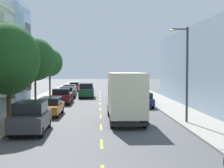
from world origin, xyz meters
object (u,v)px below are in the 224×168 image
object	(u,v)px
parked_hatchback_navy	(144,100)
parked_hatchback_red	(74,87)
parked_sedan_champagne	(124,87)
parked_wagon_black	(67,92)
street_lamp	(185,67)
parked_wagon_orange	(50,106)
parked_pickup_burgundy	(62,96)
street_tree_third	(35,59)
parked_hatchback_silver	(137,95)
delivery_box_truck	(125,95)
street_tree_farthest	(50,63)
street_tree_second	(8,59)
moving_forest_sedan	(86,90)
parked_wagon_teal	(69,90)
parked_suv_charcoal	(31,117)

from	to	relation	value
parked_hatchback_navy	parked_hatchback_red	size ratio (longest dim) A/B	1.00
parked_sedan_champagne	parked_wagon_black	distance (m)	16.26
street_lamp	parked_hatchback_red	bearing A→B (deg)	106.73
street_lamp	parked_hatchback_red	distance (m)	35.96
street_lamp	parked_wagon_orange	distance (m)	11.65
parked_pickup_burgundy	street_tree_third	bearing A→B (deg)	-118.00
parked_hatchback_silver	parked_wagon_black	world-z (taller)	same
street_tree_third	delivery_box_truck	world-z (taller)	street_tree_third
street_tree_third	street_tree_farthest	xyz separation A→B (m)	(0.00, 9.86, -0.16)
parked_wagon_black	parked_hatchback_red	size ratio (longest dim) A/B	1.19
street_tree_third	parked_pickup_burgundy	xyz separation A→B (m)	(2.19, 4.11, -3.99)
street_tree_second	street_tree_third	xyz separation A→B (m)	(-0.00, 9.86, 0.23)
parked_hatchback_red	parked_pickup_burgundy	bearing A→B (deg)	-89.58
parked_hatchback_navy	parked_wagon_orange	world-z (taller)	same
parked_wagon_orange	parked_hatchback_navy	bearing A→B (deg)	32.54
parked_pickup_burgundy	parked_wagon_black	world-z (taller)	parked_pickup_burgundy
street_tree_third	parked_hatchback_navy	distance (m)	11.52
street_tree_second	moving_forest_sedan	world-z (taller)	street_tree_second
street_tree_farthest	parked_wagon_orange	world-z (taller)	street_tree_farthest
delivery_box_truck	parked_hatchback_navy	bearing A→B (deg)	74.61
moving_forest_sedan	parked_wagon_black	bearing A→B (deg)	-157.57
parked_hatchback_navy	parked_wagon_teal	size ratio (longest dim) A/B	0.85
parked_wagon_black	moving_forest_sedan	xyz separation A→B (m)	(2.48, 1.02, 0.18)
street_tree_third	moving_forest_sedan	bearing A→B (deg)	68.46
parked_wagon_orange	parked_wagon_teal	bearing A→B (deg)	90.68
delivery_box_truck	parked_wagon_black	size ratio (longest dim) A/B	1.62
delivery_box_truck	parked_wagon_orange	xyz separation A→B (m)	(-6.01, 3.87, -1.22)
street_lamp	delivery_box_truck	xyz separation A→B (m)	(-4.14, 0.85, -2.02)
street_lamp	parked_wagon_orange	xyz separation A→B (m)	(-10.15, 4.72, -3.24)
street_tree_second	parked_hatchback_navy	world-z (taller)	street_tree_second
street_tree_third	parked_wagon_orange	xyz separation A→B (m)	(2.20, -5.12, -4.01)
parked_wagon_orange	moving_forest_sedan	size ratio (longest dim) A/B	0.98
street_lamp	parked_wagon_black	size ratio (longest dim) A/B	1.42
street_lamp	parked_pickup_burgundy	distance (m)	17.56
parked_hatchback_navy	parked_wagon_orange	size ratio (longest dim) A/B	0.85
parked_hatchback_red	street_lamp	bearing A→B (deg)	-73.27
street_lamp	parked_wagon_orange	size ratio (longest dim) A/B	1.42
parked_wagon_teal	parked_wagon_orange	xyz separation A→B (m)	(0.25, -21.26, 0.00)
street_tree_farthest	parked_wagon_orange	size ratio (longest dim) A/B	1.33
parked_wagon_teal	parked_suv_charcoal	size ratio (longest dim) A/B	0.98
parked_hatchback_red	parked_hatchback_silver	bearing A→B (deg)	-64.84
street_tree_farthest	parked_wagon_black	world-z (taller)	street_tree_farthest
parked_hatchback_silver	parked_wagon_orange	bearing A→B (deg)	-127.96
street_lamp	parked_suv_charcoal	size ratio (longest dim) A/B	1.39
street_tree_third	street_lamp	bearing A→B (deg)	-38.55
parked_hatchback_silver	parked_pickup_burgundy	bearing A→B (deg)	-168.45
delivery_box_truck	street_lamp	bearing A→B (deg)	-11.57
street_lamp	parked_sedan_champagne	size ratio (longest dim) A/B	1.49
street_tree_second	parked_hatchback_silver	world-z (taller)	street_tree_second
street_tree_third	parked_pickup_burgundy	size ratio (longest dim) A/B	1.28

